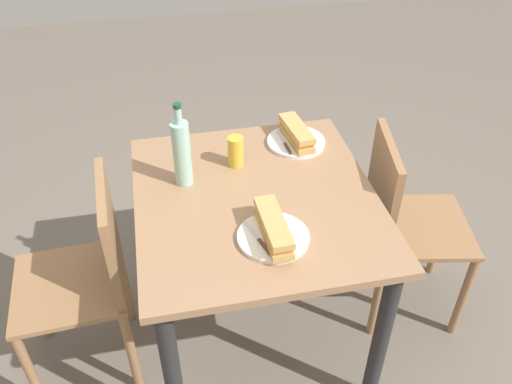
{
  "coord_description": "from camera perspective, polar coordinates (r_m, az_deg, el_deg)",
  "views": [
    {
      "loc": [
        -1.44,
        0.3,
        1.95
      ],
      "look_at": [
        0.0,
        0.0,
        0.78
      ],
      "focal_mm": 37.34,
      "sensor_mm": 36.0,
      "label": 1
    }
  ],
  "objects": [
    {
      "name": "plate_far",
      "position": [
        1.72,
        1.86,
        -4.85
      ],
      "size": [
        0.24,
        0.24,
        0.01
      ],
      "primitive_type": "cylinder",
      "color": "silver",
      "rests_on": "dining_table"
    },
    {
      "name": "knife_far",
      "position": [
        1.69,
        0.32,
        -5.12
      ],
      "size": [
        0.18,
        0.06,
        0.01
      ],
      "color": "silver",
      "rests_on": "plate_far"
    },
    {
      "name": "baguette_sandwich_near",
      "position": [
        2.15,
        4.36,
        6.31
      ],
      "size": [
        0.23,
        0.1,
        0.07
      ],
      "color": "tan",
      "rests_on": "plate_near"
    },
    {
      "name": "water_bottle",
      "position": [
        1.9,
        -7.95,
        4.25
      ],
      "size": [
        0.06,
        0.06,
        0.32
      ],
      "color": "#99C6B7",
      "rests_on": "dining_table"
    },
    {
      "name": "ground_plane",
      "position": [
        2.44,
        0.0,
        -14.61
      ],
      "size": [
        8.0,
        8.0,
        0.0
      ],
      "primitive_type": "plane",
      "color": "#6B6056"
    },
    {
      "name": "dining_table",
      "position": [
        1.97,
        0.0,
        -3.48
      ],
      "size": [
        0.93,
        0.85,
        0.76
      ],
      "color": "#997251",
      "rests_on": "ground"
    },
    {
      "name": "plate_near",
      "position": [
        2.17,
        4.31,
        5.38
      ],
      "size": [
        0.24,
        0.24,
        0.01
      ],
      "primitive_type": "cylinder",
      "color": "white",
      "rests_on": "dining_table"
    },
    {
      "name": "chair_far",
      "position": [
        2.07,
        -17.35,
        -8.28
      ],
      "size": [
        0.42,
        0.42,
        0.87
      ],
      "color": "#936B47",
      "rests_on": "ground"
    },
    {
      "name": "chair_near",
      "position": [
        2.27,
        15.34,
        -2.83
      ],
      "size": [
        0.47,
        0.47,
        0.87
      ],
      "color": "#936B47",
      "rests_on": "ground"
    },
    {
      "name": "beer_glass",
      "position": [
        2.01,
        -2.2,
        4.37
      ],
      "size": [
        0.06,
        0.06,
        0.12
      ],
      "primitive_type": "cylinder",
      "color": "gold",
      "rests_on": "dining_table"
    },
    {
      "name": "baguette_sandwich_far",
      "position": [
        1.69,
        1.89,
        -3.82
      ],
      "size": [
        0.25,
        0.08,
        0.07
      ],
      "color": "tan",
      "rests_on": "plate_far"
    },
    {
      "name": "knife_near",
      "position": [
        2.14,
        3.1,
        5.21
      ],
      "size": [
        0.18,
        0.02,
        0.01
      ],
      "color": "silver",
      "rests_on": "plate_near"
    }
  ]
}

